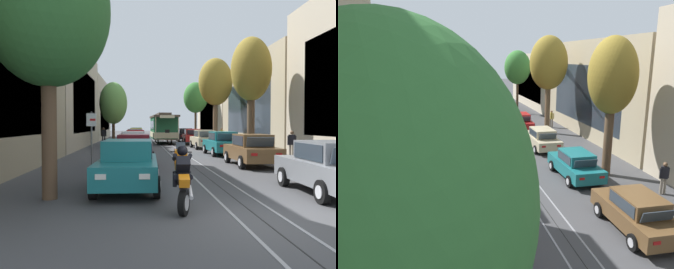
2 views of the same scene
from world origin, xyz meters
The scene contains 24 objects.
ground_plane centered at (0.00, 22.02, 0.00)m, with size 160.00×160.00×0.00m, color #424244.
trolley_track_rails centered at (0.00, 25.52, 0.00)m, with size 1.14×63.04×0.01m.
building_facade_left centered at (-10.09, 22.21, 4.76)m, with size 5.69×54.74×10.61m.
building_facade_right centered at (9.72, 25.29, 4.16)m, with size 5.16×54.74×9.48m.
parked_car_maroon_second_left centered at (-2.91, 10.03, 0.80)m, with size 2.12×4.41×1.58m.
parked_car_white_mid_left centered at (-3.09, 16.66, 0.80)m, with size 2.07×4.39×1.58m.
parked_car_red_fourth_left centered at (-2.99, 23.41, 0.80)m, with size 2.07×4.39×1.58m.
parked_car_grey_fifth_left centered at (-3.10, 30.26, 0.80)m, with size 2.10×4.41×1.58m.
parked_car_yellow_sixth_left centered at (-3.01, 36.74, 0.80)m, with size 2.02×4.37×1.58m.
parked_car_green_far_left centered at (-3.01, 43.14, 0.80)m, with size 2.01×4.36×1.58m.
parked_car_brown_second_right centered at (2.95, 9.88, 0.80)m, with size 2.01×4.37×1.58m.
parked_car_teal_mid_right centered at (2.93, 15.96, 0.80)m, with size 2.05×4.38×1.58m.
parked_car_beige_fourth_right centered at (2.89, 22.24, 0.80)m, with size 2.05×4.38×1.58m.
parked_car_red_fifth_right centered at (2.92, 29.11, 0.80)m, with size 2.12×4.41×1.58m.
parked_car_black_sixth_right centered at (2.93, 34.95, 0.80)m, with size 2.07×4.39×1.58m.
street_tree_kerb_left_near centered at (-5.15, 2.74, 5.19)m, with size 3.41×3.69×7.34m.
street_tree_kerb_left_second centered at (-5.13, 27.12, 4.10)m, with size 2.68×2.83×6.15m.
street_tree_kerb_right_second centered at (4.91, 16.04, 5.70)m, with size 2.73×2.80×7.98m.
street_tree_kerb_right_mid centered at (4.94, 27.21, 6.21)m, with size 3.39×2.80×8.64m.
street_tree_kerb_right_fourth centered at (4.75, 38.27, 5.53)m, with size 3.18×2.70×7.57m.
cable_car_trolley centered at (0.00, 31.48, 1.66)m, with size 2.72×9.16×3.28m.
pedestrian_on_left_pavement centered at (6.12, 29.43, 0.96)m, with size 0.55×0.40×1.70m.
pedestrian_on_right_pavement centered at (-6.20, 28.40, 0.98)m, with size 0.55×0.37×1.73m.
pedestrian_crossing_far centered at (6.38, 12.86, 0.96)m, with size 0.55×0.40×1.69m.
Camera 2 is at (-4.53, -0.93, 6.85)m, focal length 35.23 mm.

